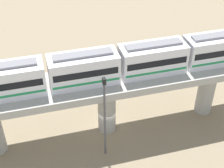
{
  "coord_description": "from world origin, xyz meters",
  "views": [
    {
      "loc": [
        25.83,
        -6.5,
        26.07
      ],
      "look_at": [
        -2.5,
        1.26,
        4.1
      ],
      "focal_mm": 53.4,
      "sensor_mm": 36.0,
      "label": 1
    }
  ],
  "objects_px": {
    "train": "(119,64)",
    "parked_car_white": "(103,87)",
    "parked_car_silver": "(148,66)",
    "signal_post": "(105,115)",
    "parked_car_red": "(13,74)"
  },
  "relations": [
    {
      "from": "parked_car_white",
      "to": "parked_car_red",
      "type": "xyz_separation_m",
      "value": [
        -6.03,
        -10.78,
        0.0
      ]
    },
    {
      "from": "parked_car_silver",
      "to": "signal_post",
      "type": "height_order",
      "value": "signal_post"
    },
    {
      "from": "signal_post",
      "to": "train",
      "type": "bearing_deg",
      "value": 145.7
    },
    {
      "from": "parked_car_red",
      "to": "train",
      "type": "bearing_deg",
      "value": 52.34
    },
    {
      "from": "parked_car_silver",
      "to": "train",
      "type": "bearing_deg",
      "value": -38.64
    },
    {
      "from": "train",
      "to": "parked_car_red",
      "type": "bearing_deg",
      "value": -138.84
    },
    {
      "from": "train",
      "to": "parked_car_white",
      "type": "distance_m",
      "value": 9.98
    },
    {
      "from": "parked_car_red",
      "to": "signal_post",
      "type": "distance_m",
      "value": 18.58
    },
    {
      "from": "parked_car_white",
      "to": "signal_post",
      "type": "bearing_deg",
      "value": 1.33
    },
    {
      "from": "parked_car_white",
      "to": "parked_car_silver",
      "type": "relative_size",
      "value": 1.06
    },
    {
      "from": "train",
      "to": "signal_post",
      "type": "bearing_deg",
      "value": -34.3
    },
    {
      "from": "train",
      "to": "parked_car_white",
      "type": "height_order",
      "value": "train"
    },
    {
      "from": "parked_car_white",
      "to": "train",
      "type": "bearing_deg",
      "value": 14.99
    },
    {
      "from": "parked_car_white",
      "to": "parked_car_silver",
      "type": "distance_m",
      "value": 7.71
    },
    {
      "from": "parked_car_silver",
      "to": "parked_car_red",
      "type": "relative_size",
      "value": 0.95
    }
  ]
}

